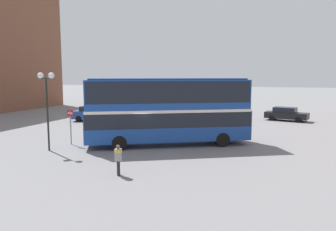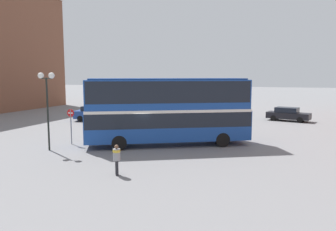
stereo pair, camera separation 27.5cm
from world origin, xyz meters
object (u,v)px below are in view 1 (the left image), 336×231
(pedestrian_foreground, at_px, (118,157))
(no_entry_sign, at_px, (71,121))
(double_decker_bus, at_px, (168,107))
(parked_car_kerb_near, at_px, (93,113))
(parked_car_side_street, at_px, (286,114))
(parked_car_kerb_far, at_px, (129,107))
(street_lamp_twin_globe, at_px, (47,89))

(pedestrian_foreground, xyz_separation_m, no_entry_sign, (-6.59, 5.54, 0.72))
(pedestrian_foreground, bearing_deg, double_decker_bus, -123.66)
(double_decker_bus, relative_size, parked_car_kerb_near, 2.52)
(double_decker_bus, distance_m, parked_car_side_street, 18.15)
(pedestrian_foreground, xyz_separation_m, parked_car_kerb_near, (-11.56, 16.69, -0.13))
(double_decker_bus, bearing_deg, parked_car_kerb_far, 95.37)
(parked_car_kerb_near, height_order, street_lamp_twin_globe, street_lamp_twin_globe)
(double_decker_bus, bearing_deg, street_lamp_twin_globe, -177.15)
(double_decker_bus, height_order, pedestrian_foreground, double_decker_bus)
(parked_car_side_street, relative_size, street_lamp_twin_globe, 0.92)
(pedestrian_foreground, distance_m, no_entry_sign, 8.64)
(double_decker_bus, bearing_deg, parked_car_side_street, 35.16)
(street_lamp_twin_globe, bearing_deg, parked_car_kerb_far, 100.65)
(parked_car_kerb_far, xyz_separation_m, no_entry_sign, (4.18, -18.86, 0.89))
(parked_car_kerb_far, bearing_deg, no_entry_sign, 88.61)
(parked_car_side_street, distance_m, no_entry_sign, 23.43)
(parked_car_side_street, bearing_deg, street_lamp_twin_globe, -112.48)
(double_decker_bus, height_order, parked_car_side_street, double_decker_bus)
(parked_car_kerb_near, bearing_deg, parked_car_kerb_far, 71.63)
(double_decker_bus, height_order, parked_car_kerb_far, double_decker_bus)
(parked_car_kerb_near, bearing_deg, no_entry_sign, -78.48)
(no_entry_sign, bearing_deg, parked_car_side_street, 50.03)
(double_decker_bus, relative_size, no_entry_sign, 4.43)
(double_decker_bus, xyz_separation_m, parked_car_kerb_near, (-11.70, 9.22, -1.89))
(parked_car_side_street, distance_m, street_lamp_twin_globe, 25.44)
(parked_car_kerb_near, distance_m, no_entry_sign, 12.24)
(pedestrian_foreground, xyz_separation_m, parked_car_side_street, (8.45, 23.49, -0.21))
(parked_car_side_street, bearing_deg, double_decker_bus, -102.65)
(parked_car_kerb_near, distance_m, street_lamp_twin_globe, 14.47)
(pedestrian_foreground, distance_m, parked_car_kerb_near, 20.30)
(street_lamp_twin_globe, relative_size, no_entry_sign, 2.01)
(street_lamp_twin_globe, bearing_deg, pedestrian_foreground, -26.52)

